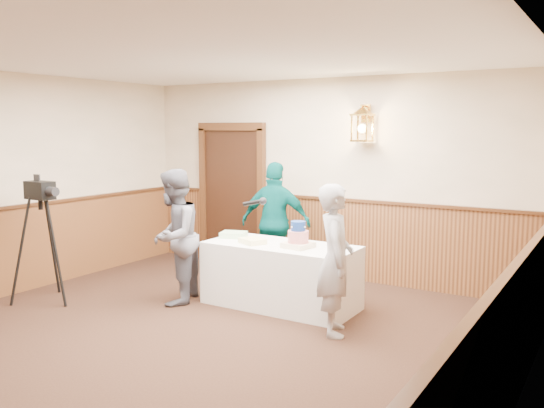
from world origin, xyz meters
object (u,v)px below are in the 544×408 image
at_px(sheet_cake_yellow, 252,241).
at_px(assistant_p, 276,223).
at_px(tiered_cake, 298,237).
at_px(interviewer, 174,237).
at_px(sheet_cake_green, 234,235).
at_px(tv_camera_rig, 43,248).
at_px(baker, 335,260).
at_px(display_table, 281,275).

height_order(sheet_cake_yellow, assistant_p, assistant_p).
relative_size(tiered_cake, interviewer, 0.21).
relative_size(sheet_cake_green, tv_camera_rig, 0.20).
bearing_deg(baker, assistant_p, 19.95).
height_order(tiered_cake, baker, baker).
bearing_deg(baker, tv_camera_rig, 75.73).
xyz_separation_m(display_table, assistant_p, (-0.62, 0.91, 0.45)).
bearing_deg(display_table, tv_camera_rig, -152.23).
bearing_deg(baker, display_table, 34.13).
height_order(display_table, tiered_cake, tiered_cake).
bearing_deg(sheet_cake_green, display_table, -4.30).
height_order(tiered_cake, interviewer, interviewer).
bearing_deg(baker, tiered_cake, 29.36).
xyz_separation_m(tiered_cake, tv_camera_rig, (-2.82, -1.28, -0.21)).
bearing_deg(tv_camera_rig, sheet_cake_green, 39.59).
height_order(baker, assistant_p, assistant_p).
bearing_deg(tiered_cake, baker, -32.71).
bearing_deg(interviewer, tv_camera_rig, -80.63).
height_order(sheet_cake_yellow, baker, baker).
bearing_deg(interviewer, sheet_cake_green, 122.86).
distance_m(interviewer, tv_camera_rig, 1.61).
bearing_deg(assistant_p, baker, 124.35).
distance_m(display_table, tv_camera_rig, 2.90).
xyz_separation_m(display_table, sheet_cake_yellow, (-0.31, -0.14, 0.41)).
distance_m(tiered_cake, assistant_p, 1.32).
distance_m(sheet_cake_green, assistant_p, 0.86).
distance_m(sheet_cake_yellow, sheet_cake_green, 0.45).
distance_m(sheet_cake_yellow, interviewer, 0.95).
xyz_separation_m(interviewer, assistant_p, (0.55, 1.46, 0.01)).
bearing_deg(assistant_p, display_table, 110.70).
height_order(interviewer, assistant_p, assistant_p).
xyz_separation_m(display_table, baker, (0.94, -0.50, 0.40)).
bearing_deg(display_table, sheet_cake_yellow, -156.15).
bearing_deg(interviewer, baker, 70.76).
height_order(display_table, sheet_cake_yellow, sheet_cake_yellow).
bearing_deg(tiered_cake, sheet_cake_yellow, -173.17).
relative_size(baker, tv_camera_rig, 1.05).
bearing_deg(baker, interviewer, 63.39).
height_order(interviewer, tv_camera_rig, interviewer).
relative_size(display_table, assistant_p, 1.09).
xyz_separation_m(sheet_cake_yellow, baker, (1.25, -0.36, -0.00)).
bearing_deg(tiered_cake, display_table, 165.85).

